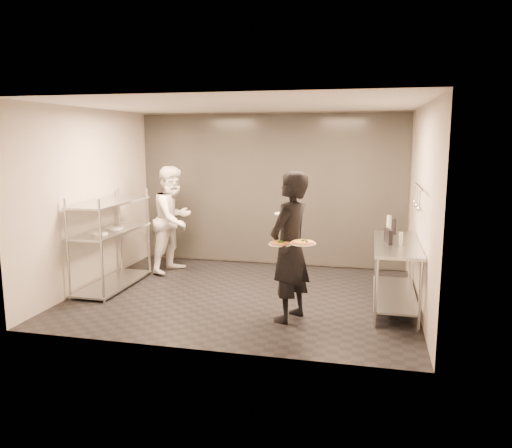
% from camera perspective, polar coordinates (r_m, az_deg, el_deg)
% --- Properties ---
extents(room_shell, '(5.00, 4.00, 2.80)m').
position_cam_1_polar(room_shell, '(8.41, 0.55, 3.40)').
color(room_shell, black).
rests_on(room_shell, ground).
extents(pass_rack, '(0.60, 1.60, 1.50)m').
position_cam_1_polar(pass_rack, '(8.17, -16.20, -1.66)').
color(pass_rack, '#ADB0B4').
rests_on(pass_rack, ground).
extents(prep_counter, '(0.60, 1.80, 0.92)m').
position_cam_1_polar(prep_counter, '(7.20, 15.68, -4.34)').
color(prep_counter, '#ADB0B4').
rests_on(prep_counter, ground).
extents(utensil_rail, '(0.07, 1.20, 0.31)m').
position_cam_1_polar(utensil_rail, '(7.05, 18.03, 2.87)').
color(utensil_rail, '#ADB0B4').
rests_on(utensil_rail, room_shell).
extents(waiter, '(0.69, 0.82, 1.93)m').
position_cam_1_polar(waiter, '(6.38, 3.89, -2.64)').
color(waiter, black).
rests_on(waiter, ground).
extents(chef, '(0.91, 1.05, 1.86)m').
position_cam_1_polar(chef, '(8.85, -9.42, 0.52)').
color(chef, white).
rests_on(chef, ground).
extents(pizza_plate_near, '(0.29, 0.29, 0.05)m').
position_cam_1_polar(pizza_plate_near, '(6.21, 2.75, -2.23)').
color(pizza_plate_near, white).
rests_on(pizza_plate_near, waiter).
extents(pizza_plate_far, '(0.32, 0.32, 0.05)m').
position_cam_1_polar(pizza_plate_far, '(6.11, 5.39, -2.12)').
color(pizza_plate_far, white).
rests_on(pizza_plate_far, waiter).
extents(salad_plate, '(0.28, 0.28, 0.07)m').
position_cam_1_polar(salad_plate, '(6.64, 3.35, 1.34)').
color(salad_plate, white).
rests_on(salad_plate, waiter).
extents(pos_monitor, '(0.11, 0.28, 0.20)m').
position_cam_1_polar(pos_monitor, '(7.03, 14.87, -1.35)').
color(pos_monitor, black).
rests_on(pos_monitor, prep_counter).
extents(bottle_green, '(0.07, 0.07, 0.25)m').
position_cam_1_polar(bottle_green, '(7.89, 14.95, 0.05)').
color(bottle_green, '#929D90').
rests_on(bottle_green, prep_counter).
extents(bottle_clear, '(0.05, 0.05, 0.17)m').
position_cam_1_polar(bottle_clear, '(6.96, 16.22, -1.63)').
color(bottle_clear, '#929D90').
rests_on(bottle_clear, prep_counter).
extents(bottle_dark, '(0.07, 0.07, 0.24)m').
position_cam_1_polar(bottle_dark, '(7.71, 15.50, -0.25)').
color(bottle_dark, black).
rests_on(bottle_dark, prep_counter).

